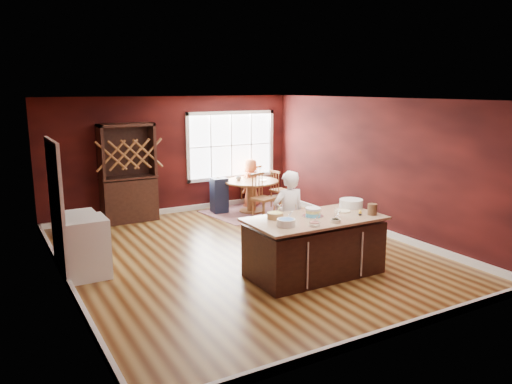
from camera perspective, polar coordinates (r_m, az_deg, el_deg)
room_shell at (r=8.55m, az=-1.31°, el=1.48°), size 7.00×7.00×7.00m
window at (r=12.26m, az=-2.86°, el=5.34°), size 2.36×0.10×1.66m
doorway at (r=8.28m, az=-21.80°, el=-2.03°), size 0.08×1.26×2.13m
kitchen_island at (r=7.90m, az=6.67°, el=-6.31°), size 2.12×1.11×0.92m
dining_table at (r=11.73m, az=-0.52°, el=0.28°), size 1.26×1.26×0.75m
baker at (r=8.35m, az=3.73°, el=-2.82°), size 0.60×0.42×1.56m
layer_cake at (r=7.81m, az=6.53°, el=-2.31°), size 0.34×0.34×0.14m
bowl_blue at (r=7.25m, az=3.47°, el=-3.50°), size 0.27×0.27×0.10m
bowl_yellow at (r=7.65m, az=2.22°, el=-2.71°), size 0.25×0.25×0.09m
bowl_pink at (r=7.29m, az=6.72°, el=-3.66°), size 0.17×0.17×0.06m
bowl_olive at (r=7.51m, az=9.09°, el=-3.28°), size 0.15×0.15×0.06m
drinking_glass at (r=7.88m, az=9.17°, el=-2.27°), size 0.07×0.07×0.14m
dinner_plate at (r=8.20m, az=9.87°, el=-2.16°), size 0.25×0.25×0.02m
white_tub at (r=8.51m, az=10.82°, el=-1.27°), size 0.39×0.39×0.13m
stoneware_crock at (r=8.06m, az=13.15°, el=-1.95°), size 0.15×0.15×0.18m
toy_figurine at (r=7.99m, az=11.81°, el=-2.35°), size 0.05×0.05×0.09m
rug at (r=11.84m, az=-0.52°, el=-2.23°), size 2.27×1.87×0.01m
chair_east at (r=12.14m, az=2.77°, el=0.38°), size 0.43×0.45×0.95m
chair_south at (r=11.05m, az=0.88°, el=-0.51°), size 0.54×0.53×1.04m
chair_north at (r=12.52m, az=-0.63°, el=0.87°), size 0.50×0.49×1.01m
seated_woman at (r=12.23m, az=-0.56°, el=1.06°), size 0.70×0.64×1.19m
high_chair at (r=11.71m, az=-4.23°, el=-0.29°), size 0.37×0.37×0.86m
toddler at (r=11.65m, az=-4.59°, el=1.54°), size 0.18×0.14×0.26m
table_plate at (r=11.70m, az=0.77°, el=1.37°), size 0.22×0.22×0.02m
table_cup at (r=11.71m, az=-2.02°, el=1.58°), size 0.14×0.14×0.10m
hutch at (r=11.15m, az=-14.41°, el=2.10°), size 1.17×0.49×2.14m
washer at (r=8.17m, az=-18.88°, el=-6.05°), size 0.65×0.63×0.94m
dryer at (r=8.78m, az=-19.68°, el=-5.06°), size 0.61×0.59×0.88m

